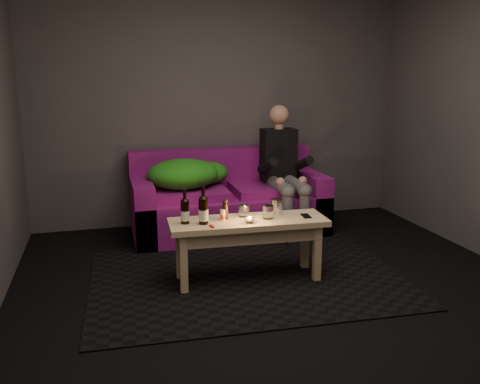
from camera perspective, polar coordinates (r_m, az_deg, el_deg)
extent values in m
plane|color=black|center=(3.70, 6.02, -12.60)|extent=(4.50, 4.50, 0.00)
plane|color=#4E4C4E|center=(5.49, -2.23, 10.05)|extent=(4.00, 0.00, 4.00)
cube|color=black|center=(4.15, 0.71, -9.49)|extent=(2.52, 1.88, 0.01)
cube|color=#791078|center=(5.20, -1.29, -2.40)|extent=(1.93, 0.87, 0.41)
cube|color=#791078|center=(5.42, -2.15, 2.73)|extent=(1.93, 0.21, 0.42)
cube|color=#791078|center=(5.05, -10.91, -2.01)|extent=(0.19, 0.87, 0.60)
cube|color=#791078|center=(5.45, 7.61, -0.75)|extent=(0.19, 0.87, 0.60)
cube|color=#791078|center=(5.02, -5.66, -0.21)|extent=(0.72, 0.58, 0.10)
cube|color=#791078|center=(5.21, 3.16, 0.33)|extent=(0.72, 0.58, 0.10)
ellipsoid|color=#238618|center=(5.02, -6.43, 2.02)|extent=(0.69, 0.54, 0.29)
ellipsoid|color=#238618|center=(5.20, -3.70, 2.15)|extent=(0.42, 0.35, 0.23)
ellipsoid|color=#238618|center=(5.12, -8.96, 1.39)|extent=(0.31, 0.25, 0.15)
cube|color=black|center=(5.28, 4.33, 4.23)|extent=(0.35, 0.21, 0.53)
sphere|color=tan|center=(5.23, 4.41, 8.61)|extent=(0.20, 0.20, 0.20)
cylinder|color=#51525C|center=(5.02, 4.48, 0.62)|extent=(0.14, 0.48, 0.14)
cylinder|color=#51525C|center=(5.08, 6.32, 0.73)|extent=(0.14, 0.48, 0.14)
cylinder|color=#51525C|center=(4.88, 5.33, -3.00)|extent=(0.11, 0.11, 0.49)
cylinder|color=#51525C|center=(4.94, 7.22, -2.84)|extent=(0.11, 0.11, 0.49)
cube|color=black|center=(4.89, 5.51, -5.62)|extent=(0.09, 0.21, 0.06)
cube|color=black|center=(4.96, 7.40, -5.43)|extent=(0.09, 0.21, 0.06)
cube|color=#E0B683|center=(3.94, 0.92, -3.41)|extent=(1.24, 0.44, 0.04)
cube|color=#E0B683|center=(3.96, 0.92, -4.49)|extent=(1.08, 0.35, 0.11)
cube|color=#E0B683|center=(3.81, -6.34, -8.09)|extent=(0.06, 0.06, 0.46)
cube|color=#E0B683|center=(4.07, -6.79, -6.68)|extent=(0.06, 0.06, 0.46)
cube|color=#E0B683|center=(4.05, 8.65, -6.85)|extent=(0.06, 0.06, 0.46)
cube|color=#E0B683|center=(4.29, 7.31, -5.62)|extent=(0.06, 0.06, 0.46)
cylinder|color=black|center=(3.83, -6.20, -2.26)|extent=(0.06, 0.06, 0.18)
cylinder|color=white|center=(3.84, -6.19, -2.64)|extent=(0.07, 0.07, 0.07)
cone|color=black|center=(3.80, -6.23, -0.77)|extent=(0.06, 0.06, 0.03)
cylinder|color=black|center=(3.80, -6.25, -0.36)|extent=(0.02, 0.02, 0.08)
cylinder|color=black|center=(3.80, -4.13, -2.17)|extent=(0.07, 0.07, 0.20)
cylinder|color=white|center=(3.81, -4.13, -2.60)|extent=(0.07, 0.07, 0.08)
cone|color=black|center=(3.77, -4.16, -0.50)|extent=(0.07, 0.07, 0.03)
cylinder|color=black|center=(3.77, -4.17, -0.04)|extent=(0.03, 0.03, 0.09)
cylinder|color=silver|center=(3.90, -1.95, -2.62)|extent=(0.04, 0.04, 0.09)
cylinder|color=black|center=(3.92, -1.67, -2.21)|extent=(0.06, 0.06, 0.12)
cylinder|color=white|center=(3.99, 0.44, -2.13)|extent=(0.09, 0.09, 0.10)
cylinder|color=white|center=(3.84, 1.07, -3.14)|extent=(0.06, 0.06, 0.05)
sphere|color=orange|center=(3.84, 1.07, -2.97)|extent=(0.02, 0.02, 0.02)
cylinder|color=white|center=(3.95, 3.19, -2.27)|extent=(0.09, 0.09, 0.11)
cylinder|color=silver|center=(4.07, 4.12, -1.67)|extent=(0.10, 0.10, 0.13)
cube|color=black|center=(4.05, 7.41, -2.68)|extent=(0.08, 0.13, 0.01)
cube|color=red|center=(3.75, -3.21, -3.87)|extent=(0.03, 0.07, 0.01)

